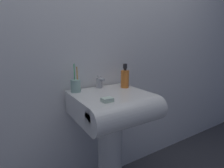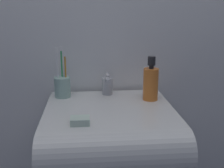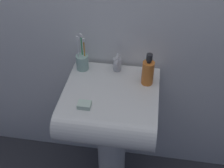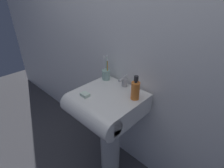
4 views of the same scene
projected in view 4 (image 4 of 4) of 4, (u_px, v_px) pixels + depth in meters
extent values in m
plane|color=#38383D|center=(110.00, 165.00, 1.79)|extent=(6.00, 6.00, 0.00)
cube|color=white|center=(133.00, 44.00, 1.37)|extent=(5.00, 0.05, 2.40)
cylinder|color=white|center=(110.00, 140.00, 1.62)|extent=(0.18, 0.18, 0.70)
cube|color=white|center=(110.00, 102.00, 1.40)|extent=(0.50, 0.44, 0.16)
cylinder|color=white|center=(89.00, 115.00, 1.27)|extent=(0.50, 0.16, 0.16)
cylinder|color=#B7B7BC|center=(125.00, 82.00, 1.45)|extent=(0.05, 0.05, 0.08)
cylinder|color=#B7B7BC|center=(122.00, 79.00, 1.41)|extent=(0.02, 0.07, 0.02)
cube|color=#B7B7BC|center=(125.00, 77.00, 1.43)|extent=(0.01, 0.06, 0.01)
cylinder|color=#99BFB2|center=(106.00, 75.00, 1.56)|extent=(0.07, 0.07, 0.09)
cylinder|color=white|center=(104.00, 68.00, 1.53)|extent=(0.01, 0.01, 0.19)
cube|color=white|center=(104.00, 57.00, 1.48)|extent=(0.01, 0.01, 0.02)
cylinder|color=orange|center=(107.00, 70.00, 1.52)|extent=(0.01, 0.01, 0.17)
cube|color=white|center=(107.00, 60.00, 1.48)|extent=(0.01, 0.01, 0.02)
cylinder|color=#3FB266|center=(107.00, 68.00, 1.53)|extent=(0.01, 0.01, 0.19)
cube|color=white|center=(107.00, 56.00, 1.48)|extent=(0.01, 0.01, 0.02)
cylinder|color=orange|center=(135.00, 91.00, 1.27)|extent=(0.06, 0.06, 0.14)
cylinder|color=#262628|center=(136.00, 82.00, 1.23)|extent=(0.02, 0.02, 0.02)
cylinder|color=#262628|center=(136.00, 78.00, 1.22)|extent=(0.03, 0.03, 0.04)
cube|color=silver|center=(85.00, 95.00, 1.33)|extent=(0.07, 0.05, 0.02)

